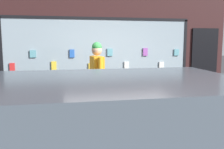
{
  "coord_description": "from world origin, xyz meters",
  "views": [
    {
      "loc": [
        -1.4,
        -4.82,
        1.73
      ],
      "look_at": [
        -0.17,
        0.64,
        0.96
      ],
      "focal_mm": 40.0,
      "sensor_mm": 36.0,
      "label": 1
    }
  ],
  "objects_px": {
    "sandwich_board_sign": "(30,99)",
    "small_dog": "(76,113)",
    "display_table_main": "(117,82)",
    "person_browsing": "(97,75)"
  },
  "relations": [
    {
      "from": "small_dog",
      "to": "sandwich_board_sign",
      "type": "height_order",
      "value": "sandwich_board_sign"
    },
    {
      "from": "display_table_main",
      "to": "sandwich_board_sign",
      "type": "relative_size",
      "value": 2.68
    },
    {
      "from": "display_table_main",
      "to": "small_dog",
      "type": "bearing_deg",
      "value": -144.17
    },
    {
      "from": "person_browsing",
      "to": "small_dog",
      "type": "bearing_deg",
      "value": 116.23
    },
    {
      "from": "display_table_main",
      "to": "small_dog",
      "type": "xyz_separation_m",
      "value": [
        -1.04,
        -0.75,
        -0.49
      ]
    },
    {
      "from": "display_table_main",
      "to": "sandwich_board_sign",
      "type": "height_order",
      "value": "display_table_main"
    },
    {
      "from": "person_browsing",
      "to": "small_dog",
      "type": "distance_m",
      "value": 0.92
    },
    {
      "from": "display_table_main",
      "to": "small_dog",
      "type": "distance_m",
      "value": 1.37
    },
    {
      "from": "sandwich_board_sign",
      "to": "small_dog",
      "type": "bearing_deg",
      "value": -50.72
    },
    {
      "from": "small_dog",
      "to": "person_browsing",
      "type": "bearing_deg",
      "value": -52.99
    }
  ]
}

